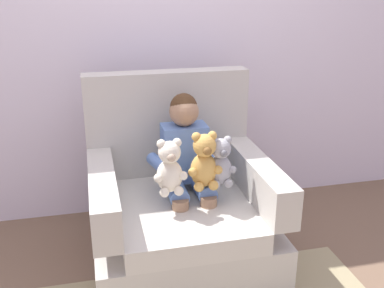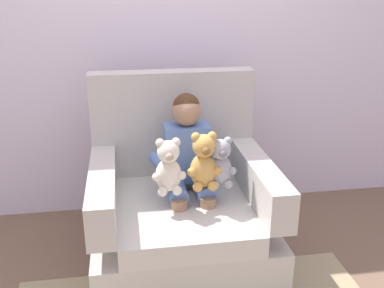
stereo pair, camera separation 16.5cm
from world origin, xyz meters
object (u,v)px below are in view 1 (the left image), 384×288
plush_cream (170,168)px  seated_child (187,159)px  armchair (179,208)px  plush_grey (220,163)px  plush_honey (204,162)px

plush_cream → seated_child: bearing=59.3°
armchair → plush_grey: (0.20, -0.15, 0.33)m
plush_cream → plush_honey: plush_honey is taller
plush_honey → armchair: bearing=135.8°
seated_child → plush_cream: size_ratio=2.70×
seated_child → plush_honey: bearing=-64.8°
plush_cream → plush_honey: (0.19, 0.02, 0.01)m
seated_child → plush_honey: 0.19m
plush_grey → seated_child: bearing=119.5°
armchair → plush_honey: armchair is taller
plush_grey → plush_cream: bearing=173.5°
plush_cream → plush_honey: bearing=10.3°
seated_child → plush_cream: 0.24m
armchair → seated_child: size_ratio=1.31×
plush_honey → plush_grey: bearing=14.9°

